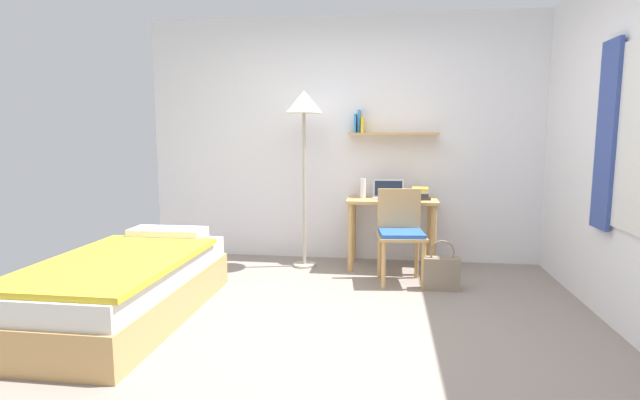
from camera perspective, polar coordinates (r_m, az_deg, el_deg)
The scene contains 10 objects.
ground_plane at distance 3.53m, azimuth 0.83°, elevation -14.98°, with size 5.28×5.28×0.00m, color gray.
wall_back at distance 5.27m, azimuth 3.61°, elevation 7.04°, with size 4.40×0.27×2.60m.
bed at distance 3.93m, azimuth -21.87°, elevation -9.42°, with size 0.95×1.89×0.54m.
desk at distance 5.00m, azimuth 8.44°, elevation -1.55°, with size 0.90×0.52×0.72m.
desk_chair at distance 4.54m, azimuth 9.45°, elevation -3.54°, with size 0.47×0.46×0.86m.
standing_lamp at distance 4.93m, azimuth -1.91°, elevation 10.19°, with size 0.37×0.37×1.80m.
laptop at distance 5.00m, azimuth 8.04°, elevation 0.78°, with size 0.32×0.21×0.19m.
water_bottle at distance 4.98m, azimuth 5.07°, elevation 1.38°, with size 0.06×0.06×0.20m, color silver.
book_stack at distance 4.98m, azimuth 11.71°, elevation 0.77°, with size 0.18×0.24×0.12m.
handbag at distance 4.44m, azimuth 14.09°, elevation -8.26°, with size 0.31×0.13×0.45m.
Camera 1 is at (0.39, -3.23, 1.36)m, focal length 27.21 mm.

